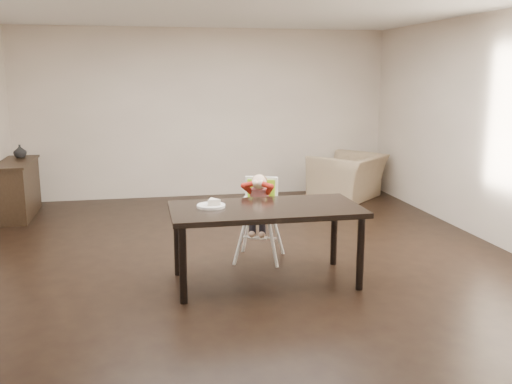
% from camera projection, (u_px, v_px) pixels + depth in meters
% --- Properties ---
extents(ground, '(7.00, 7.00, 0.00)m').
position_uv_depth(ground, '(245.00, 261.00, 6.16)').
color(ground, black).
rests_on(ground, ground).
extents(room_walls, '(6.02, 7.02, 2.71)m').
position_uv_depth(room_walls, '(245.00, 87.00, 5.78)').
color(room_walls, '#BEAF9E').
rests_on(room_walls, ground).
extents(dining_table, '(1.80, 0.90, 0.75)m').
position_uv_depth(dining_table, '(266.00, 215.00, 5.41)').
color(dining_table, black).
rests_on(dining_table, ground).
extents(high_chair, '(0.51, 0.51, 0.94)m').
position_uv_depth(high_chair, '(260.00, 199.00, 6.11)').
color(high_chair, white).
rests_on(high_chair, ground).
extents(plate, '(0.34, 0.34, 0.08)m').
position_uv_depth(plate, '(212.00, 204.00, 5.37)').
color(plate, white).
rests_on(plate, dining_table).
extents(armchair, '(1.29, 1.26, 0.96)m').
position_uv_depth(armchair, '(348.00, 169.00, 9.18)').
color(armchair, '#9E8664').
rests_on(armchair, ground).
extents(sideboard, '(0.44, 1.26, 0.79)m').
position_uv_depth(sideboard, '(18.00, 189.00, 8.01)').
color(sideboard, black).
rests_on(sideboard, ground).
extents(vase, '(0.23, 0.23, 0.18)m').
position_uv_depth(vase, '(20.00, 152.00, 8.25)').
color(vase, '#99999E').
rests_on(vase, sideboard).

